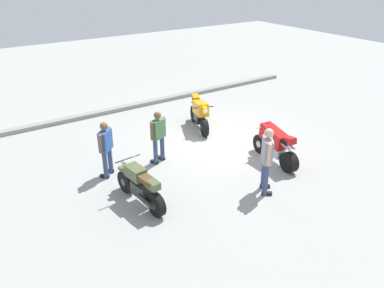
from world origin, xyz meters
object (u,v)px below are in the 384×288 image
motorcycle_red_sportbike (275,143)px  person_in_green_shirt (158,134)px  person_in_blue_shirt (106,146)px  motorcycle_orange_sportbike (200,113)px  person_in_gray_shirt (267,156)px  motorcycle_olive_vintage (140,186)px

motorcycle_red_sportbike → person_in_green_shirt: person_in_green_shirt is taller
motorcycle_red_sportbike → person_in_blue_shirt: (-4.43, 1.96, 0.31)m
person_in_blue_shirt → motorcycle_orange_sportbike: bearing=-114.8°
motorcycle_red_sportbike → person_in_gray_shirt: 1.79m
motorcycle_olive_vintage → person_in_blue_shirt: person_in_blue_shirt is taller
motorcycle_orange_sportbike → motorcycle_red_sportbike: size_ratio=0.97×
person_in_green_shirt → person_in_gray_shirt: (1.49, -2.92, 0.13)m
person_in_green_shirt → person_in_blue_shirt: person_in_blue_shirt is taller
motorcycle_olive_vintage → person_in_green_shirt: 2.21m
motorcycle_olive_vintage → person_in_blue_shirt: bearing=-2.0°
person_in_gray_shirt → motorcycle_red_sportbike: bearing=73.3°
motorcycle_orange_sportbike → person_in_blue_shirt: person_in_blue_shirt is taller
person_in_blue_shirt → motorcycle_olive_vintage: bearing=141.6°
person_in_green_shirt → motorcycle_orange_sportbike: bearing=-82.1°
motorcycle_orange_sportbike → person_in_blue_shirt: (-4.00, -1.30, 0.31)m
motorcycle_orange_sportbike → motorcycle_red_sportbike: 3.30m
person_in_green_shirt → person_in_blue_shirt: bearing=64.6°
motorcycle_orange_sportbike → motorcycle_olive_vintage: bearing=-31.8°
motorcycle_olive_vintage → person_in_blue_shirt: 1.78m
motorcycle_olive_vintage → person_in_gray_shirt: size_ratio=1.10×
person_in_blue_shirt → motorcycle_red_sportbike: bearing=-156.8°
person_in_gray_shirt → motorcycle_olive_vintage: bearing=-167.9°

